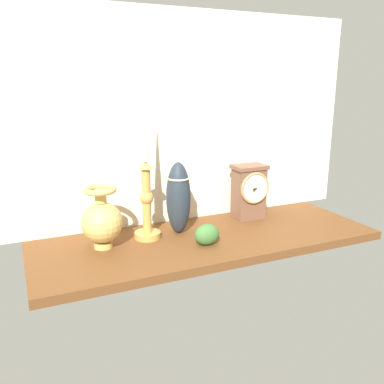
# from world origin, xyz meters

# --- Properties ---
(ground_plane) EXTENTS (1.00, 0.36, 0.02)m
(ground_plane) POSITION_xyz_m (0.00, 0.00, -0.01)
(ground_plane) COLOR brown
(back_wall) EXTENTS (1.20, 0.02, 0.65)m
(back_wall) POSITION_xyz_m (0.00, 0.18, 0.33)
(back_wall) COLOR silver
(back_wall) RESTS_ON ground_plane
(mantel_clock) EXTENTS (0.11, 0.09, 0.18)m
(mantel_clock) POSITION_xyz_m (0.20, 0.10, 0.09)
(mantel_clock) COLOR brown
(mantel_clock) RESTS_ON ground_plane
(candlestick_tall_left) EXTENTS (0.08, 0.08, 0.43)m
(candlestick_tall_left) POSITION_xyz_m (-0.16, 0.06, 0.14)
(candlestick_tall_left) COLOR gold
(candlestick_tall_left) RESTS_ON ground_plane
(brass_vase_bulbous) EXTENTS (0.11, 0.11, 0.17)m
(brass_vase_bulbous) POSITION_xyz_m (-0.30, 0.04, 0.08)
(brass_vase_bulbous) COLOR #D6B25D
(brass_vase_bulbous) RESTS_ON ground_plane
(tall_ceramic_vase) EXTENTS (0.07, 0.07, 0.22)m
(tall_ceramic_vase) POSITION_xyz_m (-0.06, 0.06, 0.11)
(tall_ceramic_vase) COLOR #26303A
(tall_ceramic_vase) RESTS_ON ground_plane
(ivy_sprig) EXTENTS (0.07, 0.05, 0.06)m
(ivy_sprig) POSITION_xyz_m (-0.03, -0.06, 0.03)
(ivy_sprig) COLOR #3D6F35
(ivy_sprig) RESTS_ON ground_plane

